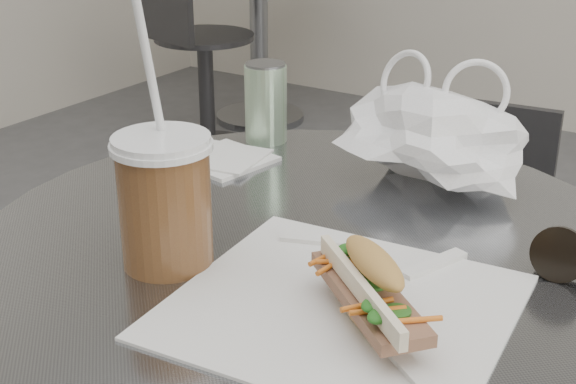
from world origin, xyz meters
The scene contains 9 objects.
bg_table centered at (-1.60, 2.40, 0.47)m, with size 0.70×0.70×0.74m.
chair_far centered at (-0.08, 0.96, 0.30)m, with size 0.35×0.36×0.66m.
bg_chair centered at (-1.57, 1.92, 0.34)m, with size 0.39×0.42×0.75m.
sandwich_paper centered at (0.10, 0.09, 0.74)m, with size 0.31×0.29×0.00m, color white.
banh_mi centered at (0.14, 0.08, 0.78)m, with size 0.21×0.20×0.07m.
iced_coffee centered at (-0.09, 0.07, 0.81)m, with size 0.10×0.10×0.30m.
plastic_bag centered at (0.04, 0.43, 0.80)m, with size 0.24×0.18×0.12m, color white, non-canonical shape.
napkin_stack centered at (-0.22, 0.34, 0.74)m, with size 0.13×0.13×0.01m.
drink_can centered at (-0.23, 0.45, 0.80)m, with size 0.06×0.06×0.12m.
Camera 1 is at (0.42, -0.49, 1.14)m, focal length 50.00 mm.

